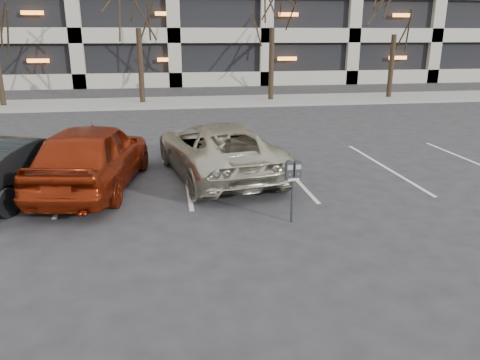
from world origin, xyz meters
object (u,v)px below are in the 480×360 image
parking_meter (293,176)px  suv_silver (217,149)px  car_red (92,156)px  car_dark (19,166)px

parking_meter → suv_silver: size_ratio=0.23×
car_red → car_dark: 1.63m
suv_silver → car_red: bearing=0.8°
parking_meter → car_dark: (-5.77, 2.59, -0.26)m
car_red → car_dark: car_red is taller
parking_meter → car_dark: 6.33m
parking_meter → suv_silver: suv_silver is taller
suv_silver → car_dark: (-4.68, -0.84, -0.01)m
car_red → suv_silver: bearing=-158.9°
parking_meter → car_dark: bearing=151.6°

